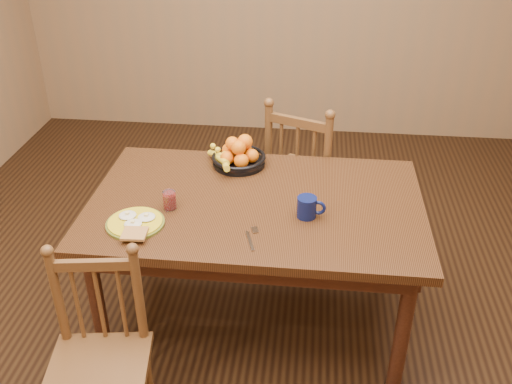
# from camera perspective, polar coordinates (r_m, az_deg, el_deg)

# --- Properties ---
(room) EXTENTS (4.52, 5.02, 2.72)m
(room) POSITION_cam_1_polar(r_m,az_deg,el_deg) (2.48, 0.00, 10.99)
(room) COLOR black
(room) RESTS_ON ground
(dining_table) EXTENTS (1.60, 1.00, 0.75)m
(dining_table) POSITION_cam_1_polar(r_m,az_deg,el_deg) (2.79, 0.00, -2.39)
(dining_table) COLOR black
(dining_table) RESTS_ON ground
(chair_far) EXTENTS (0.57, 0.56, 0.99)m
(chair_far) POSITION_cam_1_polar(r_m,az_deg,el_deg) (3.50, 4.99, 1.47)
(chair_far) COLOR #553319
(chair_far) RESTS_ON ground
(chair_near) EXTENTS (0.45, 0.43, 0.88)m
(chair_near) POSITION_cam_1_polar(r_m,az_deg,el_deg) (2.49, -15.40, -15.85)
(chair_near) COLOR #553319
(chair_near) RESTS_ON ground
(breakfast_plate) EXTENTS (0.26, 0.29, 0.04)m
(breakfast_plate) POSITION_cam_1_polar(r_m,az_deg,el_deg) (2.62, -11.98, -3.04)
(breakfast_plate) COLOR #59601E
(breakfast_plate) RESTS_ON dining_table
(fork) EXTENTS (0.06, 0.18, 0.00)m
(fork) POSITION_cam_1_polar(r_m,az_deg,el_deg) (2.48, -0.45, -4.53)
(fork) COLOR silver
(fork) RESTS_ON dining_table
(spoon) EXTENTS (0.04, 0.16, 0.01)m
(spoon) POSITION_cam_1_polar(r_m,az_deg,el_deg) (2.77, -8.78, -0.79)
(spoon) COLOR silver
(spoon) RESTS_ON dining_table
(coffee_mug) EXTENTS (0.13, 0.09, 0.10)m
(coffee_mug) POSITION_cam_1_polar(r_m,az_deg,el_deg) (2.61, 5.20, -1.51)
(coffee_mug) COLOR #0B133F
(coffee_mug) RESTS_ON dining_table
(juice_glass) EXTENTS (0.06, 0.06, 0.09)m
(juice_glass) POSITION_cam_1_polar(r_m,az_deg,el_deg) (2.69, -8.63, -0.85)
(juice_glass) COLOR silver
(juice_glass) RESTS_ON dining_table
(fruit_bowl) EXTENTS (0.32, 0.32, 0.17)m
(fruit_bowl) POSITION_cam_1_polar(r_m,az_deg,el_deg) (3.04, -1.86, 3.67)
(fruit_bowl) COLOR black
(fruit_bowl) RESTS_ON dining_table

